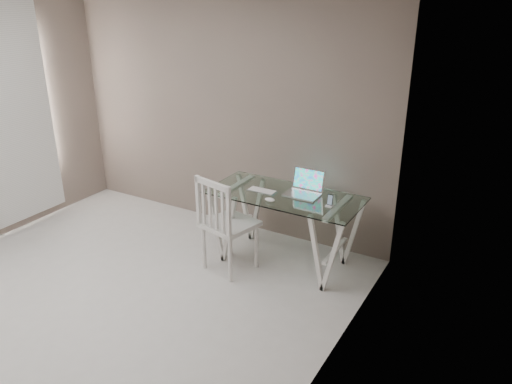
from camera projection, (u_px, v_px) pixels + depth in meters
room at (47, 119)px, 3.64m from camera, size 4.50×4.52×2.71m
desk at (284, 228)px, 4.98m from camera, size 1.50×0.70×0.75m
chair at (224, 221)px, 4.75m from camera, size 0.54×0.54×0.99m
laptop at (305, 188)px, 4.85m from camera, size 0.33×0.29×0.23m
keyboard at (262, 191)px, 4.92m from camera, size 0.29×0.12×0.01m
mouse at (270, 200)px, 4.68m from camera, size 0.10×0.06×0.03m
phone_dock at (330, 203)px, 4.57m from camera, size 0.06×0.06×0.12m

